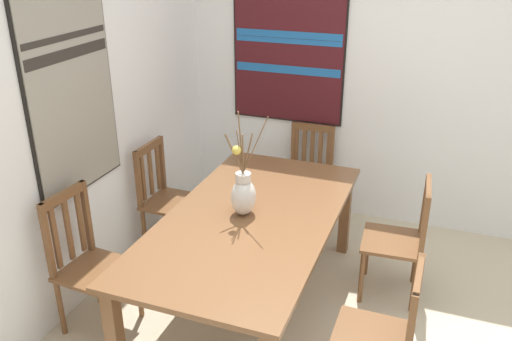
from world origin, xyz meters
TOP-DOWN VIEW (x-y plane):
  - wall_back at (0.00, 1.86)m, footprint 6.40×0.12m
  - wall_side at (1.86, 0.00)m, footprint 0.12×6.40m
  - dining_table at (0.16, 0.63)m, footprint 2.06×1.07m
  - centerpiece_vase at (0.18, 0.69)m, footprint 0.19×0.30m
  - chair_0 at (0.66, 1.56)m, footprint 0.43×0.43m
  - chair_1 at (-0.36, 1.56)m, footprint 0.45×0.45m
  - chair_2 at (-0.38, -0.34)m, footprint 0.42×0.42m
  - chair_3 at (1.59, 0.63)m, footprint 0.42×0.42m
  - chair_4 at (0.68, -0.30)m, footprint 0.45×0.45m
  - painting_on_back_wall at (-0.02, 1.79)m, footprint 0.83×0.05m
  - painting_on_side_wall at (1.79, 0.90)m, footprint 0.05×1.02m

SIDE VIEW (x-z plane):
  - chair_4 at x=0.68m, z-range 0.01..0.91m
  - chair_3 at x=1.59m, z-range 0.03..0.90m
  - chair_0 at x=0.66m, z-range 0.01..0.92m
  - chair_2 at x=-0.38m, z-range 0.02..0.92m
  - chair_1 at x=-0.36m, z-range 0.00..0.96m
  - dining_table at x=0.16m, z-range 0.28..1.00m
  - centerpiece_vase at x=0.18m, z-range 0.51..1.23m
  - wall_back at x=0.00m, z-range 0.00..2.70m
  - wall_side at x=1.86m, z-range 0.00..2.70m
  - painting_on_side_wall at x=1.79m, z-range 0.85..2.05m
  - painting_on_back_wall at x=-0.02m, z-range 0.83..2.20m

